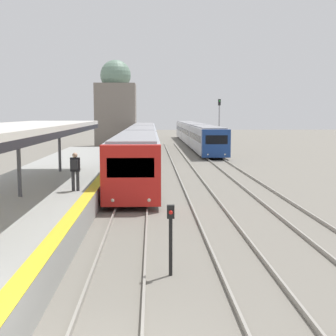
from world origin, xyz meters
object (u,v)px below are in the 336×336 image
Objects in this scene: person_on_platform at (75,168)px; signal_mast_far at (219,120)px; train_far at (194,133)px; signal_post_near at (171,232)px; train_near at (141,142)px.

signal_mast_far reaches higher than person_on_platform.
train_far is at bearing 97.10° from signal_mast_far.
train_far is 7.42× the size of signal_mast_far.
train_far reaches higher than signal_post_near.
train_near is 7.63× the size of signal_mast_far.
train_near is 1.03× the size of train_far.
person_on_platform is 0.86× the size of signal_post_near.
signal_mast_far is (1.59, -12.80, 2.02)m from train_far.
signal_post_near is at bearing -100.05° from signal_mast_far.
train_near reaches higher than signal_post_near.
train_near is 30.99m from signal_post_near.
signal_post_near is at bearing -87.37° from train_near.
train_far is at bearing 78.33° from person_on_platform.
signal_mast_far is at bearing 47.91° from train_near.
train_far is 53.56m from signal_post_near.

